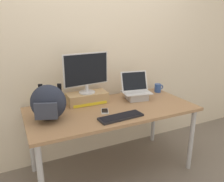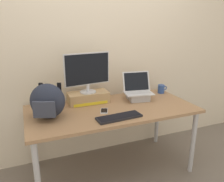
# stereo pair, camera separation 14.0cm
# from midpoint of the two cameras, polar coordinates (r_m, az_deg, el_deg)

# --- Properties ---
(ground_plane) EXTENTS (20.00, 20.00, 0.00)m
(ground_plane) POSITION_cam_midpoint_polar(r_m,az_deg,el_deg) (2.66, 1.59, -19.31)
(ground_plane) COLOR #70665B
(back_wall) EXTENTS (7.00, 0.10, 2.60)m
(back_wall) POSITION_cam_midpoint_polar(r_m,az_deg,el_deg) (2.63, -2.63, 11.01)
(back_wall) COLOR beige
(back_wall) RESTS_ON ground
(desk) EXTENTS (1.70, 0.81, 0.74)m
(desk) POSITION_cam_midpoint_polar(r_m,az_deg,el_deg) (2.33, 1.73, -5.89)
(desk) COLOR #99704C
(desk) RESTS_ON ground
(toner_box_yellow) EXTENTS (0.43, 0.21, 0.12)m
(toner_box_yellow) POSITION_cam_midpoint_polar(r_m,az_deg,el_deg) (2.43, -4.46, -1.68)
(toner_box_yellow) COLOR tan
(toner_box_yellow) RESTS_ON desk
(desktop_monitor) EXTENTS (0.51, 0.17, 0.43)m
(desktop_monitor) POSITION_cam_midpoint_polar(r_m,az_deg,el_deg) (2.35, -4.61, 4.97)
(desktop_monitor) COLOR silver
(desktop_monitor) RESTS_ON toner_box_yellow
(open_laptop) EXTENTS (0.34, 0.28, 0.30)m
(open_laptop) POSITION_cam_midpoint_polar(r_m,az_deg,el_deg) (2.55, 8.19, -0.76)
(open_laptop) COLOR #ADADB2
(open_laptop) RESTS_ON desk
(external_keyboard) EXTENTS (0.43, 0.17, 0.02)m
(external_keyboard) POSITION_cam_midpoint_polar(r_m,az_deg,el_deg) (2.06, 3.79, -6.65)
(external_keyboard) COLOR black
(external_keyboard) RESTS_ON desk
(messenger_backpack) EXTENTS (0.37, 0.33, 0.32)m
(messenger_backpack) POSITION_cam_midpoint_polar(r_m,az_deg,el_deg) (2.07, -14.29, -2.57)
(messenger_backpack) COLOR #232838
(messenger_backpack) RESTS_ON desk
(coffee_mug) EXTENTS (0.12, 0.08, 0.10)m
(coffee_mug) POSITION_cam_midpoint_polar(r_m,az_deg,el_deg) (2.85, 13.85, 0.53)
(coffee_mug) COLOR #2D4C93
(coffee_mug) RESTS_ON desk
(cell_phone) EXTENTS (0.11, 0.15, 0.01)m
(cell_phone) POSITION_cam_midpoint_polar(r_m,az_deg,el_deg) (2.20, -0.19, -5.11)
(cell_phone) COLOR silver
(cell_phone) RESTS_ON desk
(plush_toy) EXTENTS (0.09, 0.09, 0.09)m
(plush_toy) POSITION_cam_midpoint_polar(r_m,az_deg,el_deg) (2.41, -15.10, -2.73)
(plush_toy) COLOR #56B256
(plush_toy) RESTS_ON desk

